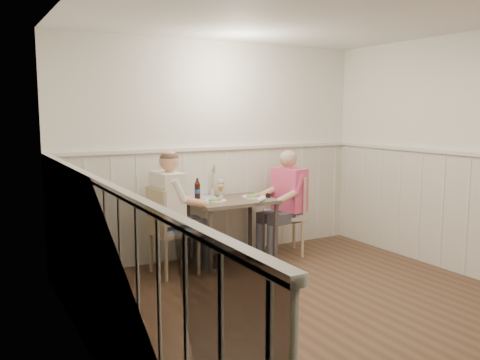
{
  "coord_description": "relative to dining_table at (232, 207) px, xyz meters",
  "views": [
    {
      "loc": [
        -2.75,
        -3.31,
        1.78
      ],
      "look_at": [
        0.01,
        1.64,
        1.0
      ],
      "focal_mm": 38.0,
      "sensor_mm": 36.0,
      "label": 1
    }
  ],
  "objects": [
    {
      "name": "gingham_mat",
      "position": [
        -0.26,
        0.25,
        0.1
      ],
      "size": [
        0.38,
        0.33,
        0.01
      ],
      "color": "#5370A7",
      "rests_on": "dining_table"
    },
    {
      "name": "dining_table",
      "position": [
        0.0,
        0.0,
        0.0
      ],
      "size": [
        0.95,
        0.7,
        0.75
      ],
      "color": "brown",
      "rests_on": "ground"
    },
    {
      "name": "beer_glass_b",
      "position": [
        -0.04,
        0.19,
        0.2
      ],
      "size": [
        0.06,
        0.06,
        0.16
      ],
      "color": "silver",
      "rests_on": "dining_table"
    },
    {
      "name": "beer_bottle",
      "position": [
        -0.35,
        0.19,
        0.21
      ],
      "size": [
        0.07,
        0.07,
        0.25
      ],
      "color": "black",
      "rests_on": "dining_table"
    },
    {
      "name": "plate_man",
      "position": [
        0.27,
        -0.05,
        0.12
      ],
      "size": [
        0.28,
        0.28,
        0.07
      ],
      "color": "white",
      "rests_on": "dining_table"
    },
    {
      "name": "plate_diner",
      "position": [
        -0.24,
        -0.05,
        0.12
      ],
      "size": [
        0.25,
        0.25,
        0.06
      ],
      "color": "white",
      "rests_on": "dining_table"
    },
    {
      "name": "wainscot",
      "position": [
        -0.01,
        -1.15,
        0.04
      ],
      "size": [
        4.0,
        4.49,
        1.34
      ],
      "color": "beige",
      "rests_on": "ground"
    },
    {
      "name": "ground_plane",
      "position": [
        -0.01,
        -1.84,
        -0.65
      ],
      "size": [
        4.5,
        4.5,
        0.0
      ],
      "primitive_type": "plane",
      "color": "#452D1E"
    },
    {
      "name": "chair_left",
      "position": [
        -0.82,
        -0.08,
        -0.13
      ],
      "size": [
        0.49,
        0.49,
        0.96
      ],
      "color": "tan",
      "rests_on": "ground"
    },
    {
      "name": "diner_cream",
      "position": [
        -0.77,
        -0.03,
        -0.08
      ],
      "size": [
        0.65,
        0.45,
        1.37
      ],
      "color": "#3F3F47",
      "rests_on": "ground"
    },
    {
      "name": "rolled_napkin",
      "position": [
        0.21,
        -0.31,
        0.12
      ],
      "size": [
        0.2,
        0.16,
        0.05
      ],
      "color": "white",
      "rests_on": "dining_table"
    },
    {
      "name": "chair_right",
      "position": [
        0.78,
        -0.03,
        -0.12
      ],
      "size": [
        0.6,
        0.6,
        0.98
      ],
      "color": "tan",
      "rests_on": "ground"
    },
    {
      "name": "man_in_pink",
      "position": [
        0.74,
        -0.06,
        -0.1
      ],
      "size": [
        0.66,
        0.47,
        1.32
      ],
      "color": "#3F3F47",
      "rests_on": "ground"
    },
    {
      "name": "room_shell",
      "position": [
        -0.01,
        -1.84,
        0.87
      ],
      "size": [
        4.04,
        4.54,
        2.6
      ],
      "color": "white",
      "rests_on": "ground"
    },
    {
      "name": "beer_glass_a",
      "position": [
        -0.01,
        0.26,
        0.24
      ],
      "size": [
        0.08,
        0.08,
        0.2
      ],
      "color": "silver",
      "rests_on": "dining_table"
    },
    {
      "name": "grass_vase",
      "position": [
        -0.1,
        0.31,
        0.28
      ],
      "size": [
        0.05,
        0.05,
        0.4
      ],
      "color": "silver",
      "rests_on": "dining_table"
    }
  ]
}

